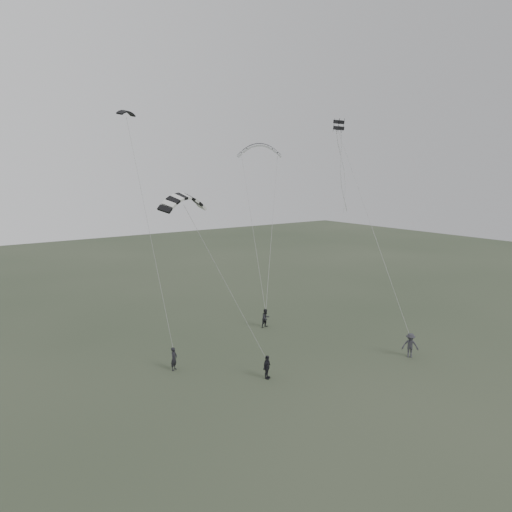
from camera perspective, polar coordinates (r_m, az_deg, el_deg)
ground at (r=32.60m, az=3.72°, el=-12.96°), size 140.00×140.00×0.00m
flyer_left at (r=32.82m, az=-9.36°, el=-11.51°), size 0.65×0.61×1.50m
flyer_right at (r=40.77m, az=1.12°, el=-7.11°), size 0.77×0.62×1.51m
flyer_center at (r=31.18m, az=1.26°, el=-12.57°), size 0.93×0.72×1.47m
flyer_far at (r=36.00m, az=17.21°, el=-9.72°), size 1.20×1.23×1.69m
kite_dark_small at (r=37.33m, az=-14.63°, el=15.71°), size 1.64×1.29×0.60m
kite_pale_large at (r=46.52m, az=0.41°, el=12.56°), size 4.06×3.23×1.79m
kite_striped at (r=28.53m, az=-8.30°, el=6.79°), size 3.36×2.00×1.42m
kite_box at (r=38.50m, az=9.44°, el=14.55°), size 0.67×0.75×0.77m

